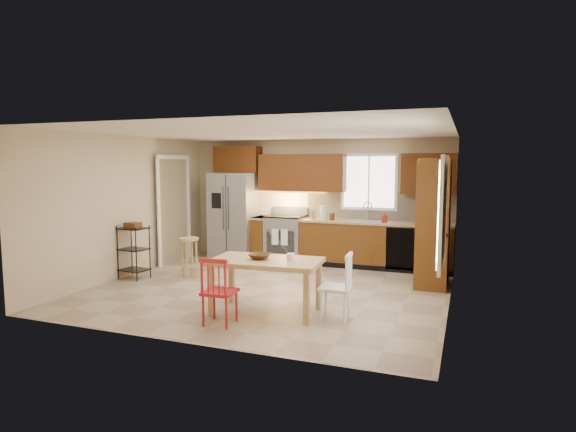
% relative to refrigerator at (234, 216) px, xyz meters
% --- Properties ---
extents(floor, '(5.50, 5.50, 0.00)m').
position_rel_refrigerator_xyz_m(floor, '(1.70, -2.12, -0.91)').
color(floor, tan).
rests_on(floor, ground).
extents(ceiling, '(5.50, 5.00, 0.02)m').
position_rel_refrigerator_xyz_m(ceiling, '(1.70, -2.12, 1.59)').
color(ceiling, silver).
rests_on(ceiling, ground).
extents(wall_back, '(5.50, 0.02, 2.50)m').
position_rel_refrigerator_xyz_m(wall_back, '(1.70, 0.38, 0.34)').
color(wall_back, '#CCB793').
rests_on(wall_back, ground).
extents(wall_front, '(5.50, 0.02, 2.50)m').
position_rel_refrigerator_xyz_m(wall_front, '(1.70, -4.62, 0.34)').
color(wall_front, '#CCB793').
rests_on(wall_front, ground).
extents(wall_left, '(0.02, 5.00, 2.50)m').
position_rel_refrigerator_xyz_m(wall_left, '(-1.05, -2.12, 0.34)').
color(wall_left, '#CCB793').
rests_on(wall_left, ground).
extents(wall_right, '(0.02, 5.00, 2.50)m').
position_rel_refrigerator_xyz_m(wall_right, '(4.45, -2.12, 0.34)').
color(wall_right, '#CCB793').
rests_on(wall_right, ground).
extents(refrigerator, '(0.92, 0.75, 1.82)m').
position_rel_refrigerator_xyz_m(refrigerator, '(0.00, 0.00, 0.00)').
color(refrigerator, gray).
rests_on(refrigerator, floor).
extents(range_stove, '(0.76, 0.63, 0.92)m').
position_rel_refrigerator_xyz_m(range_stove, '(1.15, 0.06, -0.45)').
color(range_stove, gray).
rests_on(range_stove, floor).
extents(base_cabinet_narrow, '(0.30, 0.60, 0.90)m').
position_rel_refrigerator_xyz_m(base_cabinet_narrow, '(0.60, 0.08, -0.46)').
color(base_cabinet_narrow, '#5C3410').
rests_on(base_cabinet_narrow, floor).
extents(base_cabinet_run, '(2.92, 0.60, 0.90)m').
position_rel_refrigerator_xyz_m(base_cabinet_run, '(2.99, 0.08, -0.46)').
color(base_cabinet_run, '#5C3410').
rests_on(base_cabinet_run, floor).
extents(dishwasher, '(0.60, 0.02, 0.78)m').
position_rel_refrigerator_xyz_m(dishwasher, '(3.55, -0.22, -0.46)').
color(dishwasher, black).
rests_on(dishwasher, floor).
extents(backsplash, '(2.92, 0.03, 0.55)m').
position_rel_refrigerator_xyz_m(backsplash, '(2.99, 0.36, 0.27)').
color(backsplash, '#C7B595').
rests_on(backsplash, wall_back).
extents(upper_over_fridge, '(1.00, 0.35, 0.55)m').
position_rel_refrigerator_xyz_m(upper_over_fridge, '(0.00, 0.20, 1.19)').
color(upper_over_fridge, '#542A0E').
rests_on(upper_over_fridge, wall_back).
extents(upper_left_block, '(1.80, 0.35, 0.75)m').
position_rel_refrigerator_xyz_m(upper_left_block, '(1.45, 0.20, 0.92)').
color(upper_left_block, '#542A0E').
rests_on(upper_left_block, wall_back).
extents(upper_right_block, '(1.00, 0.35, 0.75)m').
position_rel_refrigerator_xyz_m(upper_right_block, '(3.95, 0.20, 0.92)').
color(upper_right_block, '#542A0E').
rests_on(upper_right_block, wall_back).
extents(window_back, '(1.12, 0.04, 1.12)m').
position_rel_refrigerator_xyz_m(window_back, '(2.80, 0.35, 0.74)').
color(window_back, white).
rests_on(window_back, wall_back).
extents(sink, '(0.62, 0.46, 0.16)m').
position_rel_refrigerator_xyz_m(sink, '(2.80, 0.08, -0.05)').
color(sink, gray).
rests_on(sink, base_cabinet_run).
extents(undercab_glow, '(1.60, 0.30, 0.01)m').
position_rel_refrigerator_xyz_m(undercab_glow, '(1.15, 0.17, 0.52)').
color(undercab_glow, '#FFBF66').
rests_on(undercab_glow, wall_back).
extents(soap_bottle, '(0.09, 0.09, 0.19)m').
position_rel_refrigerator_xyz_m(soap_bottle, '(3.18, -0.02, 0.09)').
color(soap_bottle, '#B1190C').
rests_on(soap_bottle, base_cabinet_run).
extents(paper_towel, '(0.12, 0.12, 0.28)m').
position_rel_refrigerator_xyz_m(paper_towel, '(1.95, 0.03, 0.13)').
color(paper_towel, white).
rests_on(paper_towel, base_cabinet_run).
extents(canister_steel, '(0.11, 0.11, 0.18)m').
position_rel_refrigerator_xyz_m(canister_steel, '(1.75, 0.03, 0.08)').
color(canister_steel, gray).
rests_on(canister_steel, base_cabinet_run).
extents(canister_wood, '(0.10, 0.10, 0.14)m').
position_rel_refrigerator_xyz_m(canister_wood, '(2.15, -0.00, 0.06)').
color(canister_wood, '#472B12').
rests_on(canister_wood, base_cabinet_run).
extents(pantry, '(0.50, 0.95, 2.10)m').
position_rel_refrigerator_xyz_m(pantry, '(4.13, -0.93, 0.14)').
color(pantry, '#5C3410').
rests_on(pantry, floor).
extents(fire_extinguisher, '(0.12, 0.12, 0.36)m').
position_rel_refrigerator_xyz_m(fire_extinguisher, '(4.33, -1.98, 0.19)').
color(fire_extinguisher, '#B1190C').
rests_on(fire_extinguisher, wall_right).
extents(window_right, '(0.04, 1.02, 1.32)m').
position_rel_refrigerator_xyz_m(window_right, '(4.38, -3.27, 0.54)').
color(window_right, white).
rests_on(window_right, wall_right).
extents(doorway, '(0.04, 0.95, 2.10)m').
position_rel_refrigerator_xyz_m(doorway, '(-0.97, -0.82, 0.14)').
color(doorway, '#8C7A59').
rests_on(doorway, wall_left).
extents(dining_table, '(1.52, 0.92, 0.72)m').
position_rel_refrigerator_xyz_m(dining_table, '(2.13, -3.26, -0.55)').
color(dining_table, tan).
rests_on(dining_table, floor).
extents(chair_red, '(0.43, 0.43, 0.86)m').
position_rel_refrigerator_xyz_m(chair_red, '(1.78, -3.91, -0.48)').
color(chair_red, '#AF1A1E').
rests_on(chair_red, floor).
extents(chair_white, '(0.43, 0.43, 0.86)m').
position_rel_refrigerator_xyz_m(chair_white, '(3.08, -3.21, -0.48)').
color(chair_white, white).
rests_on(chair_white, floor).
extents(table_bowl, '(0.32, 0.32, 0.07)m').
position_rel_refrigerator_xyz_m(table_bowl, '(2.04, -3.26, -0.19)').
color(table_bowl, '#472B12').
rests_on(table_bowl, dining_table).
extents(table_jar, '(0.11, 0.11, 0.12)m').
position_rel_refrigerator_xyz_m(table_jar, '(2.45, -3.17, -0.16)').
color(table_jar, white).
rests_on(table_jar, dining_table).
extents(bar_stool, '(0.37, 0.37, 0.71)m').
position_rel_refrigerator_xyz_m(bar_stool, '(0.06, -1.88, -0.56)').
color(bar_stool, tan).
rests_on(bar_stool, floor).
extents(utility_cart, '(0.51, 0.42, 0.94)m').
position_rel_refrigerator_xyz_m(utility_cart, '(-0.80, -2.30, -0.44)').
color(utility_cart, black).
rests_on(utility_cart, floor).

